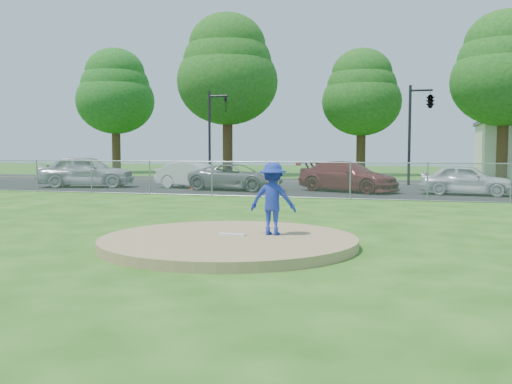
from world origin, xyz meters
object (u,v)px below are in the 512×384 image
parked_car_silver (86,171)px  tree_far_left (115,91)px  parked_car_white (195,175)px  parked_car_gray (236,177)px  pitcher (273,199)px  traffic_signal_center (428,103)px  traffic_signal_left (213,128)px  tree_right (505,68)px  tree_left (227,69)px  tree_center (362,92)px  parked_car_pearl (467,180)px  traffic_cone (194,182)px  parked_car_darkred (348,177)px

parked_car_silver → tree_far_left: bearing=9.6°
parked_car_white → parked_car_gray: 2.63m
pitcher → traffic_signal_center: bearing=-97.6°
tree_far_left → traffic_signal_left: (13.24, -11.00, -3.70)m
tree_right → tree_left: bearing=-177.1°
tree_center → parked_car_pearl: tree_center is taller
traffic_cone → parked_car_silver: (-6.04, -0.36, 0.50)m
tree_left → parked_car_silver: (-2.49, -15.61, -7.38)m
parked_car_gray → parked_car_silver: bearing=98.4°
tree_right → parked_car_darkred: size_ratio=2.33×
parked_car_gray → parked_car_darkred: bearing=-76.4°
tree_left → tree_right: tree_left is taller
tree_left → parked_car_darkred: bearing=-52.7°
pitcher → parked_car_pearl: (4.87, 15.05, -0.29)m
tree_left → traffic_cone: tree_left is taller
traffic_cone → parked_car_pearl: 13.13m
tree_left → traffic_signal_center: tree_left is taller
tree_left → pitcher: (11.81, -30.43, -7.26)m
traffic_signal_left → pitcher: bearing=-65.9°
tree_far_left → traffic_signal_left: size_ratio=1.92×
parked_car_white → traffic_signal_center: bearing=-53.6°
tree_far_left → parked_car_darkred: 28.75m
tree_far_left → parked_car_pearl: 33.30m
traffic_signal_left → parked_car_silver: traffic_signal_left is taller
parked_car_white → parked_car_pearl: (13.25, -0.66, -0.02)m
traffic_signal_left → tree_far_left: bearing=140.3°
tree_right → parked_car_white: bearing=-136.5°
parked_car_silver → parked_car_white: size_ratio=1.19×
pitcher → tree_left: bearing=-68.0°
traffic_signal_center → parked_car_darkred: traffic_signal_center is taller
traffic_signal_center → parked_car_pearl: traffic_signal_center is taller
parked_car_white → parked_car_silver: bearing=108.6°
tree_center → traffic_signal_center: (4.97, -12.00, -1.86)m
tree_right → tree_far_left: bearing=178.2°
traffic_signal_left → parked_car_silver: bearing=-125.6°
tree_left → traffic_signal_center: 17.84m
tree_right → traffic_cone: (-16.44, -16.25, -7.28)m
traffic_cone → parked_car_white: parked_car_white is taller
parked_car_pearl → parked_car_silver: bearing=98.7°
tree_left → parked_car_gray: bearing=-69.0°
tree_far_left → tree_right: bearing=-1.8°
tree_center → traffic_cone: (-6.44, -18.25, -6.10)m
tree_far_left → traffic_signal_left: 17.60m
tree_far_left → parked_car_gray: bearing=-45.9°
traffic_signal_left → tree_left: bearing=104.0°
parked_car_pearl → tree_center: bearing=28.0°
traffic_cone → parked_car_gray: bearing=-5.5°
tree_center → traffic_cone: tree_center is taller
traffic_cone → parked_car_silver: parked_car_silver is taller
tree_left → parked_car_silver: 17.44m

